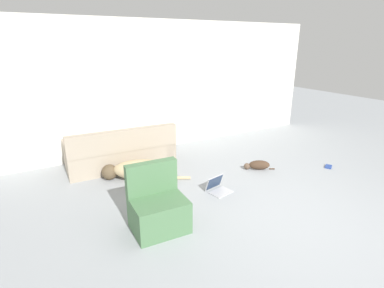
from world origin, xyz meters
name	(u,v)px	position (x,y,z in m)	size (l,w,h in m)	color
ground_plane	(301,229)	(0.00, 0.00, 0.00)	(20.00, 20.00, 0.00)	#999EA3
wall_back	(170,86)	(0.00, 3.81, 1.36)	(7.59, 0.06, 2.72)	silver
couch	(121,153)	(-1.37, 3.16, 0.26)	(2.00, 0.94, 0.80)	tan
dog	(141,170)	(-1.26, 2.40, 0.17)	(1.42, 0.93, 0.36)	tan
cat	(258,165)	(0.79, 1.74, 0.08)	(0.53, 0.37, 0.18)	#473323
laptop_open	(217,186)	(-0.35, 1.40, 0.08)	(0.40, 0.38, 0.24)	#B7B7BC
book_blue	(328,167)	(2.04, 1.14, 0.01)	(0.21, 0.19, 0.02)	#28428E
side_chair	(158,208)	(-1.57, 0.93, 0.28)	(0.69, 0.59, 0.84)	#4C754C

